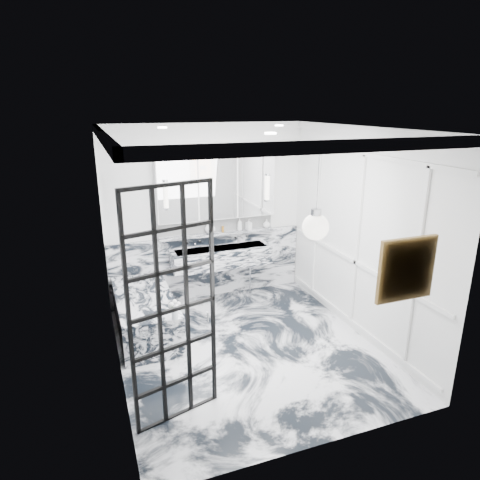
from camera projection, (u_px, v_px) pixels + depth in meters
name	position (u px, v px, depth m)	size (l,w,h in m)	color
floor	(247.00, 348.00, 5.61)	(3.60, 3.60, 0.00)	silver
ceiling	(248.00, 128.00, 4.77)	(3.60, 3.60, 0.00)	white
wall_back	(207.00, 213.00, 6.80)	(3.60, 3.60, 0.00)	white
wall_front	(326.00, 311.00, 3.58)	(3.60, 3.60, 0.00)	white
wall_left	(111.00, 263.00, 4.66)	(3.60, 3.60, 0.00)	white
wall_right	(359.00, 234.00, 5.72)	(3.60, 3.60, 0.00)	white
marble_clad_back	(209.00, 265.00, 7.04)	(3.18, 0.05, 1.05)	silver
marble_clad_left	(113.00, 268.00, 4.68)	(0.02, 3.56, 2.68)	silver
panel_molding	(357.00, 241.00, 5.74)	(0.03, 3.40, 2.30)	white
soap_bottle_a	(240.00, 224.00, 6.95)	(0.08, 0.08, 0.21)	#8C5919
soap_bottle_b	(249.00, 224.00, 7.01)	(0.08, 0.08, 0.18)	#4C4C51
soap_bottle_c	(266.00, 223.00, 7.12)	(0.11, 0.11, 0.15)	silver
face_pot	(210.00, 229.00, 6.80)	(0.16, 0.16, 0.16)	white
amber_bottle	(223.00, 229.00, 6.87)	(0.04, 0.04, 0.10)	#8C5919
flower_vase	(175.00, 315.00, 5.20)	(0.08, 0.08, 0.12)	silver
crittall_door	(173.00, 310.00, 4.05)	(0.88, 0.04, 2.39)	black
artwork	(407.00, 269.00, 3.81)	(0.49, 0.05, 0.49)	orange
pendant_light	(316.00, 227.00, 3.90)	(0.25, 0.25, 0.25)	white
trough_sink	(221.00, 257.00, 6.83)	(1.60, 0.45, 0.30)	silver
ledge	(218.00, 234.00, 6.88)	(1.90, 0.14, 0.04)	silver
subway_tile	(216.00, 225.00, 6.89)	(1.90, 0.03, 0.23)	white
mirror_cabinet	(217.00, 188.00, 6.65)	(1.90, 0.16, 1.00)	white
sconce_left	(166.00, 195.00, 6.31)	(0.07, 0.07, 0.40)	white
sconce_right	(267.00, 188.00, 6.85)	(0.07, 0.07, 0.40)	white
bathtub	(145.00, 314.00, 5.94)	(0.75, 1.65, 0.55)	silver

